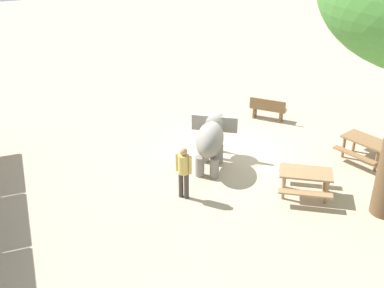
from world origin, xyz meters
The scene contains 7 objects.
ground_plane centered at (0.00, 0.00, 0.00)m, with size 60.00×60.00×0.00m, color #BAA88C.
elephant centered at (-0.56, 0.97, 0.99)m, with size 2.15×1.94×1.56m.
person_handler centered at (-1.99, 2.39, 0.95)m, with size 0.39×0.38×1.62m.
wooden_bench centered at (1.97, -2.45, 0.47)m, with size 1.25×1.30×0.88m.
picnic_table_near centered at (-2.03, -3.90, 0.59)m, with size 1.92×1.91×0.78m.
picnic_table_far centered at (-3.08, -0.95, 0.59)m, with size 2.04×2.05×0.78m.
feed_bucket centered at (-1.83, -1.11, 0.16)m, with size 0.36×0.36×0.32m, color gray.
Camera 1 is at (-12.99, 6.20, 7.86)m, focal length 44.77 mm.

